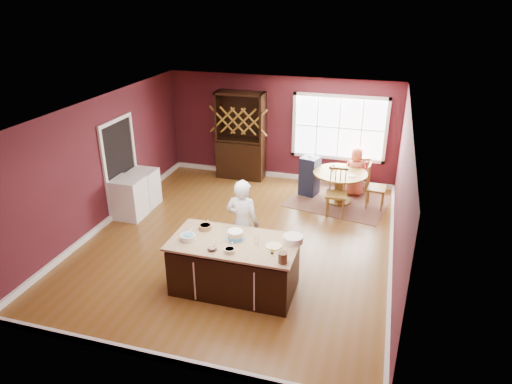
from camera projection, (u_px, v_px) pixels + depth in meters
The scene contains 28 objects.
room_shell at pixel (239, 178), 8.74m from camera, with size 7.00×7.00×7.00m.
window at pixel (339, 128), 11.34m from camera, with size 2.36×0.10×1.66m, color white, non-canonical shape.
doorway at pixel (121, 167), 10.16m from camera, with size 0.08×1.26×2.13m, color white, non-canonical shape.
kitchen_island at pixel (234, 266), 7.58m from camera, with size 2.09×1.09×0.92m.
dining_table at pixel (340, 181), 10.71m from camera, with size 1.26×1.26×0.75m.
baker at pixel (243, 224), 8.09m from camera, with size 0.62×0.41×1.69m, color silver.
layer_cake at pixel (235, 235), 7.44m from camera, with size 0.35×0.35×0.14m, color white, non-canonical shape.
bowl_blue at pixel (188, 237), 7.41m from camera, with size 0.24×0.24×0.09m, color silver.
bowl_yellow at pixel (205, 227), 7.75m from camera, with size 0.22×0.22×0.08m, color brown.
bowl_pink at pixel (212, 249), 7.13m from camera, with size 0.15×0.15×0.06m, color white.
bowl_olive at pixel (230, 250), 7.07m from camera, with size 0.18×0.18×0.07m, color silver.
drinking_glass at pixel (256, 241), 7.26m from camera, with size 0.07×0.07×0.15m, color white.
dinner_plate at pixel (274, 246), 7.24m from camera, with size 0.26×0.26×0.02m, color beige.
white_tub at pixel (293, 239), 7.35m from camera, with size 0.33×0.33×0.11m, color silver.
stoneware_crock at pixel (283, 258), 6.78m from camera, with size 0.14×0.14×0.17m, color #41281A.
toy_figurine at pixel (272, 251), 7.03m from camera, with size 0.05×0.05×0.09m, color yellow, non-canonical shape.
rug at pixel (338, 201), 10.93m from camera, with size 2.23×1.72×0.01m, color brown.
chair_east at pixel (376, 186), 10.43m from camera, with size 0.45×0.42×1.06m, color brown, non-canonical shape.
chair_south at pixel (336, 193), 10.07m from camera, with size 0.46×0.43×1.09m, color #9C5429, non-canonical shape.
chair_north at pixel (359, 174), 11.26m from camera, with size 0.40×0.38×0.96m, color brown, non-canonical shape.
seated_woman at pixel (355, 171), 11.07m from camera, with size 0.59×0.39×1.21m, color #D4654B.
high_chair at pixel (310, 175), 11.13m from camera, with size 0.41×0.41×1.01m, color #161A31, non-canonical shape.
toddler at pixel (311, 162), 11.10m from camera, with size 0.18×0.14×0.26m, color #8CA5BF, non-canonical shape.
table_plate at pixel (352, 176), 10.43m from camera, with size 0.18×0.18×0.01m, color beige.
table_cup at pixel (333, 167), 10.80m from camera, with size 0.11×0.11×0.09m, color silver.
hutch at pixel (241, 136), 11.90m from camera, with size 1.25×0.52×2.30m, color black.
washer at pixel (129, 198), 10.03m from camera, with size 0.62×0.60×0.91m, color white.
dryer at pixel (144, 188), 10.60m from camera, with size 0.59×0.58×0.86m, color white.
Camera 1 is at (2.58, -7.68, 4.67)m, focal length 32.00 mm.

